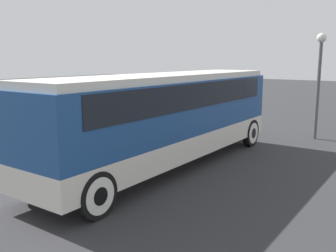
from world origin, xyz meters
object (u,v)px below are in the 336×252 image
(tour_bus, at_px, (170,111))
(parked_car_mid, at_px, (114,110))
(lamp_post, at_px, (319,69))
(parked_car_far, at_px, (60,121))
(parked_car_near, at_px, (159,115))

(tour_bus, bearing_deg, parked_car_mid, 54.17)
(tour_bus, bearing_deg, lamp_post, -21.24)
(parked_car_mid, bearing_deg, parked_car_far, -177.81)
(parked_car_mid, bearing_deg, parked_car_near, -87.08)
(tour_bus, distance_m, parked_car_mid, 10.32)
(parked_car_near, xyz_separation_m, lamp_post, (1.77, -8.11, 2.65))
(tour_bus, xyz_separation_m, lamp_post, (7.93, -3.08, 1.34))
(parked_car_near, relative_size, parked_car_mid, 0.95)
(parked_car_mid, xyz_separation_m, parked_car_far, (-4.24, -0.16, -0.04))
(tour_bus, xyz_separation_m, parked_car_mid, (5.99, 8.30, -1.30))
(tour_bus, distance_m, parked_car_near, 8.06)
(parked_car_near, bearing_deg, lamp_post, -77.68)
(tour_bus, height_order, parked_car_far, tour_bus)
(lamp_post, bearing_deg, parked_car_far, 118.83)
(parked_car_far, xyz_separation_m, lamp_post, (6.18, -11.22, 2.68))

